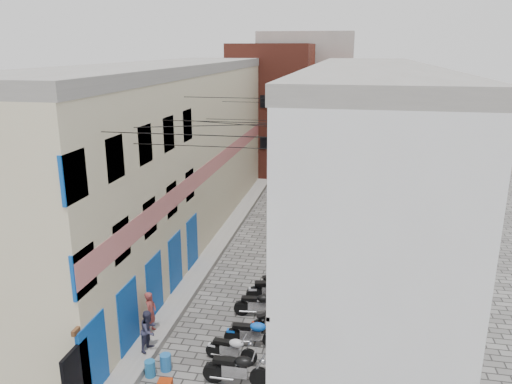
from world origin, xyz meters
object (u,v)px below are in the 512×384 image
Objects in this scene: motorcycle_b at (231,347)px; person_b at (149,330)px; water_jug_near at (150,369)px; red_crate at (165,384)px; person_a at (151,312)px; motorcycle_d at (273,318)px; motorcycle_a at (237,367)px; motorcycle_f at (273,288)px; motorcycle_g at (278,280)px; water_jug_far at (166,362)px; motorcycle_c at (252,332)px; motorcycle_e at (259,303)px.

motorcycle_b is 1.24× the size of person_b.
motorcycle_b is 3.36× the size of water_jug_near.
person_a is at bearing 120.05° from red_crate.
motorcycle_d is (1.04, 2.02, 0.01)m from motorcycle_b.
motorcycle_f reaches higher than motorcycle_a.
red_crate is at bearing -67.83° from motorcycle_d.
motorcycle_b is 2.59m from water_jug_near.
motorcycle_f is at bearing -28.90° from motorcycle_g.
water_jug_near is 0.95× the size of water_jug_far.
motorcycle_b is 3.18× the size of water_jug_far.
person_a is 2.26m from water_jug_near.
motorcycle_c is 4.00m from motorcycle_g.
motorcycle_c is (0.04, 2.06, -0.05)m from motorcycle_a.
motorcycle_a is 1.11× the size of motorcycle_g.
person_b is 1.96m from red_crate.
water_jug_far is (-2.24, -3.78, -0.27)m from motorcycle_e.
motorcycle_e is 1.21m from motorcycle_f.
water_jug_near is (-3.31, -3.24, -0.25)m from motorcycle_d.
motorcycle_a reaches higher than motorcycle_e.
red_crate is at bearing -75.15° from motorcycle_a.
motorcycle_a is at bearing -93.03° from person_b.
motorcycle_b is at bearing -158.37° from motorcycle_a.
water_jug_near is at bearing -77.73° from motorcycle_d.
motorcycle_g is (0.31, 6.05, -0.06)m from motorcycle_a.
water_jug_near is 0.52m from water_jug_far.
person_a is (-3.03, 0.78, 0.49)m from motorcycle_b.
water_jug_far is at bearing -77.86° from motorcycle_d.
motorcycle_e is 1.35× the size of person_b.
water_jug_near is (-2.76, -2.16, -0.30)m from motorcycle_c.
water_jug_far reaches higher than red_crate.
motorcycle_a reaches higher than red_crate.
motorcycle_f is 5.59m from water_jug_far.
motorcycle_d is 1.17× the size of person_a.
motorcycle_e is at bearing -37.40° from motorcycle_g.
motorcycle_d is at bearing 54.28° from red_crate.
motorcycle_e is at bearing -178.61° from motorcycle_a.
person_b reaches higher than water_jug_far.
motorcycle_d is 0.93× the size of motorcycle_e.
motorcycle_a is 1.20m from motorcycle_b.
motorcycle_e reaches higher than motorcycle_d.
motorcycle_b is at bearing -34.01° from motorcycle_g.
person_a reaches higher than motorcycle_d.
motorcycle_d is 0.93× the size of motorcycle_g.
motorcycle_b is 3.17m from person_a.
person_a is 2.96m from red_crate.
water_jug_far is (0.37, 0.37, 0.01)m from water_jug_near.
motorcycle_g reaches higher than red_crate.
motorcycle_e is 4.39m from person_b.
motorcycle_d is 4.27× the size of red_crate.
motorcycle_d is (0.55, 1.07, -0.05)m from motorcycle_c.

